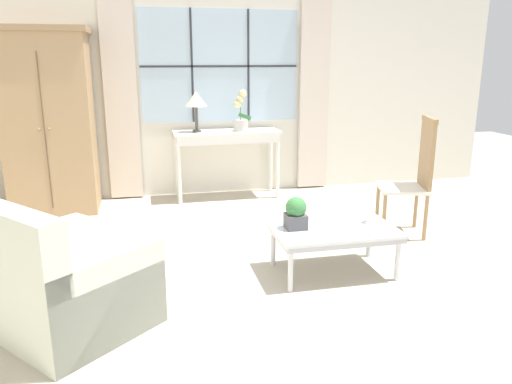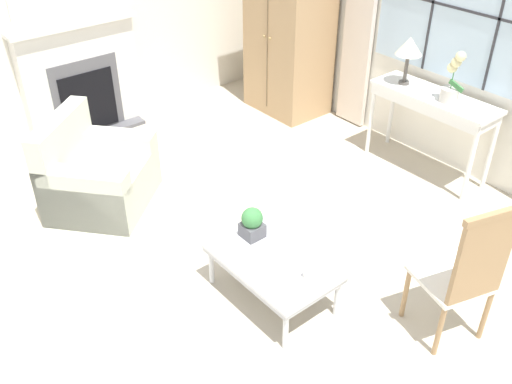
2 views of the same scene
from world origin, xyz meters
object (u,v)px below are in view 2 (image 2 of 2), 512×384
at_px(pillar_candle, 308,274).
at_px(console_table, 434,104).
at_px(fireplace, 80,71).
at_px(coffee_table, 272,263).
at_px(side_chair_wooden, 467,270).
at_px(table_lamp, 409,47).
at_px(potted_orchid, 452,82).
at_px(potted_plant_small, 252,223).
at_px(armoire, 289,28).
at_px(armchair_upholstered, 98,177).

bearing_deg(pillar_candle, console_table, 107.59).
relative_size(fireplace, pillar_candle, 19.99).
bearing_deg(coffee_table, side_chair_wooden, 32.93).
xyz_separation_m(console_table, coffee_table, (0.44, -2.41, -0.39)).
relative_size(table_lamp, coffee_table, 0.49).
relative_size(fireplace, table_lamp, 4.56).
distance_m(coffee_table, pillar_candle, 0.33).
xyz_separation_m(table_lamp, pillar_candle, (1.10, -2.33, -0.77)).
distance_m(table_lamp, coffee_table, 2.66).
height_order(potted_orchid, pillar_candle, potted_orchid).
relative_size(potted_orchid, potted_plant_small, 1.94).
xyz_separation_m(armoire, console_table, (1.95, 0.11, -0.27)).
bearing_deg(fireplace, pillar_candle, -1.51).
height_order(console_table, armchair_upholstered, armchair_upholstered).
bearing_deg(side_chair_wooden, armchair_upholstered, -159.82).
height_order(armoire, coffee_table, armoire).
xyz_separation_m(fireplace, armchair_upholstered, (1.41, -0.57, -0.44)).
height_order(side_chair_wooden, potted_plant_small, side_chair_wooden).
xyz_separation_m(console_table, potted_orchid, (0.17, -0.03, 0.28)).
bearing_deg(table_lamp, fireplace, -138.99).
bearing_deg(potted_plant_small, armoire, 132.94).
bearing_deg(console_table, armchair_upholstered, -118.26).
distance_m(potted_orchid, side_chair_wooden, 2.19).
bearing_deg(coffee_table, console_table, 100.29).
xyz_separation_m(console_table, armchair_upholstered, (-1.52, -2.82, -0.44)).
xyz_separation_m(console_table, table_lamp, (-0.36, -0.02, 0.46)).
relative_size(armoire, pillar_candle, 18.40).
bearing_deg(coffee_table, potted_plant_small, 169.75).
bearing_deg(pillar_candle, table_lamp, 115.30).
bearing_deg(potted_orchid, potted_plant_small, -90.67).
relative_size(console_table, coffee_table, 1.33).
distance_m(side_chair_wooden, coffee_table, 1.32).
relative_size(table_lamp, side_chair_wooden, 0.42).
bearing_deg(pillar_candle, coffee_table, -170.22).
height_order(armoire, side_chair_wooden, armoire).
bearing_deg(potted_orchid, pillar_candle, -75.97).
height_order(console_table, side_chair_wooden, side_chair_wooden).
relative_size(potted_orchid, armchair_upholstered, 0.40).
bearing_deg(armchair_upholstered, armoire, 99.13).
bearing_deg(pillar_candle, armchair_upholstered, -168.31).
bearing_deg(potted_plant_small, fireplace, 178.20).
height_order(console_table, potted_plant_small, console_table).
height_order(table_lamp, side_chair_wooden, table_lamp).
xyz_separation_m(table_lamp, armchair_upholstered, (-1.16, -2.80, -0.90)).
height_order(console_table, table_lamp, table_lamp).
distance_m(table_lamp, side_chair_wooden, 2.59).
height_order(fireplace, side_chair_wooden, fireplace).
xyz_separation_m(potted_plant_small, pillar_candle, (0.61, -0.00, -0.08)).
xyz_separation_m(potted_orchid, pillar_candle, (0.58, -2.32, -0.59)).
relative_size(fireplace, armchair_upholstered, 1.76).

